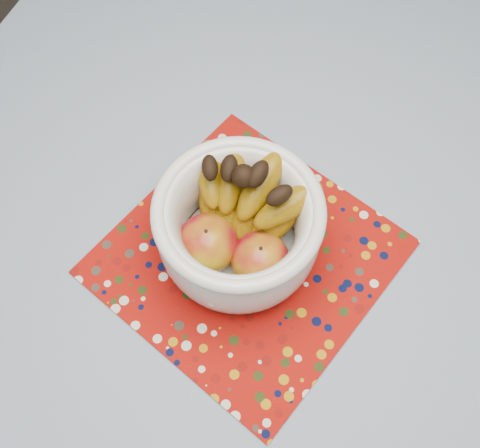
{
  "coord_description": "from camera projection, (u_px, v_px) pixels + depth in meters",
  "views": [
    {
      "loc": [
        0.08,
        -0.39,
        1.56
      ],
      "look_at": [
        -0.05,
        -0.06,
        0.85
      ],
      "focal_mm": 42.0,
      "sensor_mm": 36.0,
      "label": 1
    }
  ],
  "objects": [
    {
      "name": "tablecloth",
      "position": [
        285.0,
        227.0,
        0.89
      ],
      "size": [
        1.32,
        1.32,
        0.01
      ],
      "primitive_type": "cube",
      "color": "slate",
      "rests_on": "table"
    },
    {
      "name": "fruit_bowl",
      "position": [
        239.0,
        220.0,
        0.8
      ],
      "size": [
        0.27,
        0.24,
        0.18
      ],
      "color": "silver",
      "rests_on": "placemat"
    },
    {
      "name": "table",
      "position": [
        282.0,
        248.0,
        0.97
      ],
      "size": [
        1.2,
        1.2,
        0.75
      ],
      "color": "olive",
      "rests_on": "ground"
    },
    {
      "name": "placemat",
      "position": [
        247.0,
        257.0,
        0.86
      ],
      "size": [
        0.48,
        0.48,
        0.0
      ],
      "primitive_type": "cube",
      "rotation": [
        0.0,
        0.0,
        -0.3
      ],
      "color": "#900D07",
      "rests_on": "tablecloth"
    }
  ]
}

